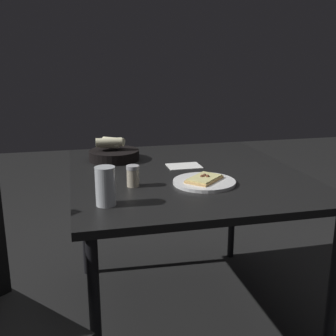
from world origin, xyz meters
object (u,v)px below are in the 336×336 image
object	(u,v)px
bread_basket	(114,153)
beer_glass	(106,188)
pepper_shaker	(133,177)
dining_table	(185,183)
pizza_plate	(204,181)

from	to	relation	value
bread_basket	beer_glass	bearing A→B (deg)	-98.46
bread_basket	pepper_shaker	bearing A→B (deg)	-86.46
dining_table	bread_basket	world-z (taller)	bread_basket
beer_glass	bread_basket	bearing A→B (deg)	81.54
dining_table	pepper_shaker	world-z (taller)	pepper_shaker
pizza_plate	bread_basket	bearing A→B (deg)	123.17
dining_table	pizza_plate	xyz separation A→B (m)	(0.03, -0.20, 0.07)
pizza_plate	pepper_shaker	world-z (taller)	pepper_shaker
pizza_plate	pepper_shaker	xyz separation A→B (m)	(-0.30, 0.03, 0.03)
dining_table	beer_glass	world-z (taller)	beer_glass
bread_basket	beer_glass	xyz separation A→B (m)	(-0.10, -0.66, 0.03)
bread_basket	dining_table	bearing A→B (deg)	-44.88
pizza_plate	bread_basket	size ratio (longest dim) A/B	1.03
pepper_shaker	dining_table	bearing A→B (deg)	31.95
dining_table	bread_basket	size ratio (longest dim) A/B	4.57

